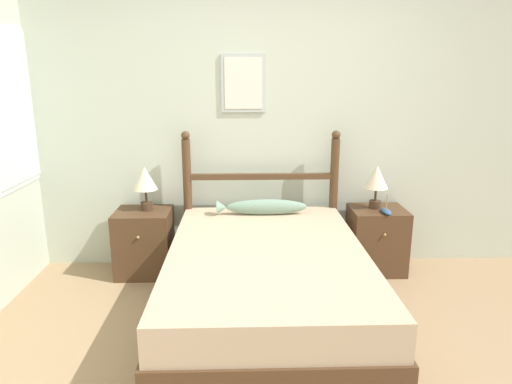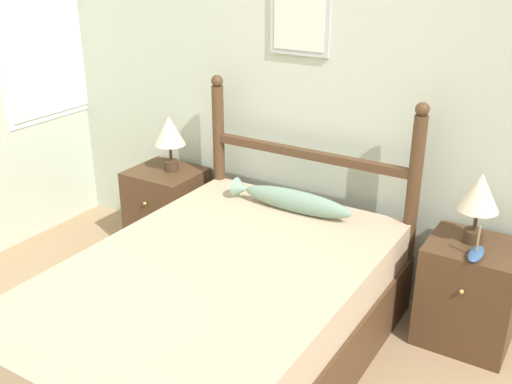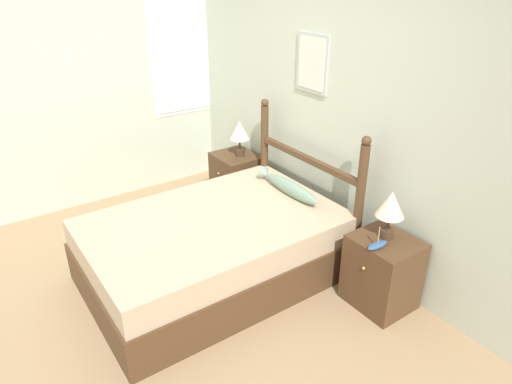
{
  "view_description": "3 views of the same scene",
  "coord_description": "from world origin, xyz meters",
  "px_view_note": "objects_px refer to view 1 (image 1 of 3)",
  "views": [
    {
      "loc": [
        -0.28,
        -2.34,
        1.72
      ],
      "look_at": [
        -0.17,
        1.04,
        0.84
      ],
      "focal_mm": 32.0,
      "sensor_mm": 36.0,
      "label": 1
    },
    {
      "loc": [
        1.38,
        -1.46,
        2.02
      ],
      "look_at": [
        -0.16,
        1.05,
        0.78
      ],
      "focal_mm": 42.0,
      "sensor_mm": 36.0,
      "label": 2
    },
    {
      "loc": [
        2.7,
        -0.97,
        2.39
      ],
      "look_at": [
        -0.06,
        0.96,
        0.72
      ],
      "focal_mm": 32.0,
      "sensor_mm": 36.0,
      "label": 3
    }
  ],
  "objects_px": {
    "nightstand_left": "(144,242)",
    "nightstand_right": "(376,240)",
    "model_boat": "(386,211)",
    "table_lamp_left": "(145,181)",
    "bed": "(267,287)",
    "fish_pillow": "(262,207)",
    "table_lamp_right": "(377,179)"
  },
  "relations": [
    {
      "from": "fish_pillow",
      "to": "table_lamp_left",
      "type": "bearing_deg",
      "value": 171.89
    },
    {
      "from": "bed",
      "to": "model_boat",
      "type": "height_order",
      "value": "model_boat"
    },
    {
      "from": "model_boat",
      "to": "table_lamp_left",
      "type": "bearing_deg",
      "value": 175.37
    },
    {
      "from": "nightstand_right",
      "to": "table_lamp_right",
      "type": "bearing_deg",
      "value": 138.96
    },
    {
      "from": "model_boat",
      "to": "fish_pillow",
      "type": "xyz_separation_m",
      "value": [
        -1.06,
        0.02,
        0.04
      ]
    },
    {
      "from": "nightstand_left",
      "to": "table_lamp_left",
      "type": "xyz_separation_m",
      "value": [
        0.03,
        0.03,
        0.55
      ]
    },
    {
      "from": "nightstand_right",
      "to": "table_lamp_right",
      "type": "relative_size",
      "value": 1.51
    },
    {
      "from": "nightstand_right",
      "to": "table_lamp_left",
      "type": "distance_m",
      "value": 2.1
    },
    {
      "from": "nightstand_right",
      "to": "model_boat",
      "type": "relative_size",
      "value": 3.09
    },
    {
      "from": "model_boat",
      "to": "fish_pillow",
      "type": "distance_m",
      "value": 1.06
    },
    {
      "from": "nightstand_right",
      "to": "model_boat",
      "type": "distance_m",
      "value": 0.34
    },
    {
      "from": "nightstand_left",
      "to": "table_lamp_left",
      "type": "bearing_deg",
      "value": 45.18
    },
    {
      "from": "nightstand_left",
      "to": "model_boat",
      "type": "height_order",
      "value": "model_boat"
    },
    {
      "from": "nightstand_right",
      "to": "table_lamp_left",
      "type": "height_order",
      "value": "table_lamp_left"
    },
    {
      "from": "nightstand_right",
      "to": "model_boat",
      "type": "xyz_separation_m",
      "value": [
        0.02,
        -0.13,
        0.31
      ]
    },
    {
      "from": "nightstand_left",
      "to": "table_lamp_left",
      "type": "relative_size",
      "value": 1.51
    },
    {
      "from": "bed",
      "to": "model_boat",
      "type": "bearing_deg",
      "value": 35.47
    },
    {
      "from": "nightstand_left",
      "to": "model_boat",
      "type": "bearing_deg",
      "value": -3.68
    },
    {
      "from": "table_lamp_right",
      "to": "model_boat",
      "type": "height_order",
      "value": "table_lamp_right"
    },
    {
      "from": "table_lamp_left",
      "to": "fish_pillow",
      "type": "height_order",
      "value": "table_lamp_left"
    },
    {
      "from": "bed",
      "to": "nightstand_right",
      "type": "xyz_separation_m",
      "value": [
        1.03,
        0.89,
        0.01
      ]
    },
    {
      "from": "model_boat",
      "to": "nightstand_left",
      "type": "bearing_deg",
      "value": 176.32
    },
    {
      "from": "bed",
      "to": "table_lamp_left",
      "type": "bearing_deg",
      "value": 137.41
    },
    {
      "from": "fish_pillow",
      "to": "model_boat",
      "type": "bearing_deg",
      "value": -1.33
    },
    {
      "from": "table_lamp_left",
      "to": "bed",
      "type": "bearing_deg",
      "value": -42.59
    },
    {
      "from": "table_lamp_right",
      "to": "table_lamp_left",
      "type": "bearing_deg",
      "value": 179.76
    },
    {
      "from": "table_lamp_left",
      "to": "nightstand_left",
      "type": "bearing_deg",
      "value": -134.82
    },
    {
      "from": "nightstand_left",
      "to": "nightstand_right",
      "type": "xyz_separation_m",
      "value": [
        2.06,
        0.0,
        0.0
      ]
    },
    {
      "from": "table_lamp_left",
      "to": "table_lamp_right",
      "type": "xyz_separation_m",
      "value": [
        2.0,
        -0.01,
        0.0
      ]
    },
    {
      "from": "bed",
      "to": "table_lamp_left",
      "type": "height_order",
      "value": "table_lamp_left"
    },
    {
      "from": "nightstand_right",
      "to": "fish_pillow",
      "type": "bearing_deg",
      "value": -173.95
    },
    {
      "from": "fish_pillow",
      "to": "table_lamp_right",
      "type": "bearing_deg",
      "value": 7.55
    }
  ]
}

